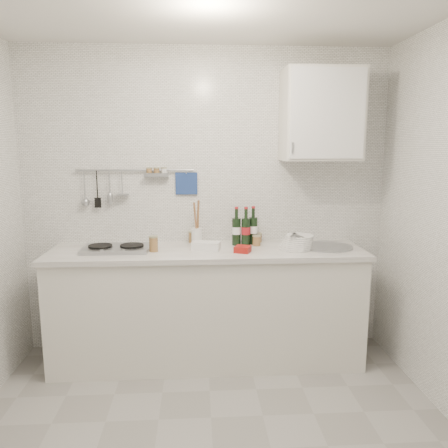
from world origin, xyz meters
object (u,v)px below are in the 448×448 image
at_px(wall_cabinet, 321,115).
at_px(wine_bottles, 245,226).
at_px(plate_stack_hob, 128,249).
at_px(plate_stack_sink, 297,242).
at_px(utensil_crock, 197,234).

xyz_separation_m(wall_cabinet, wine_bottles, (-0.59, 0.02, -0.87)).
relative_size(plate_stack_hob, wine_bottles, 0.91).
xyz_separation_m(plate_stack_hob, wine_bottles, (0.92, 0.15, 0.14)).
xyz_separation_m(wall_cabinet, plate_stack_hob, (-1.51, -0.13, -1.02)).
distance_m(plate_stack_hob, plate_stack_sink, 1.31).
relative_size(wall_cabinet, wine_bottles, 2.26).
height_order(wall_cabinet, plate_stack_sink, wall_cabinet).
distance_m(plate_stack_hob, wine_bottles, 0.94).
relative_size(wall_cabinet, plate_stack_hob, 2.48).
relative_size(wall_cabinet, plate_stack_sink, 2.50).
bearing_deg(plate_stack_sink, utensil_crock, 166.03).
distance_m(wall_cabinet, plate_stack_sink, 1.01).
bearing_deg(wall_cabinet, wine_bottles, 177.89).
bearing_deg(plate_stack_sink, plate_stack_hob, 179.31).
distance_m(wall_cabinet, wine_bottles, 1.05).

